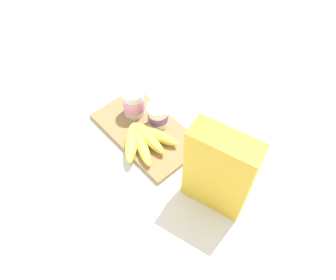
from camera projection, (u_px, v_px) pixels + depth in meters
ground_plane at (146, 133)px, 1.09m from camera, size 2.40×2.40×0.00m
cutting_board at (146, 131)px, 1.08m from camera, size 0.35×0.20×0.02m
cereal_box at (219, 172)px, 0.84m from camera, size 0.19×0.12×0.28m
yogurt_cup_front at (134, 103)px, 1.08m from camera, size 0.07×0.07×0.10m
yogurt_cup_back at (158, 116)px, 1.06m from camera, size 0.07×0.07×0.08m
banana_bunch at (144, 139)px, 1.03m from camera, size 0.18×0.19×0.04m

